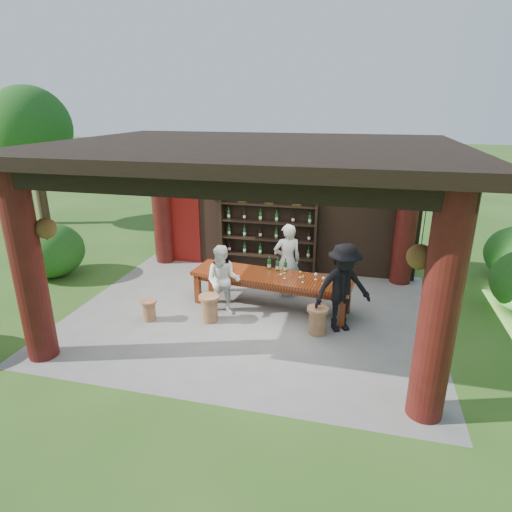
% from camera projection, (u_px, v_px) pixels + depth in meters
% --- Properties ---
extents(ground, '(90.00, 90.00, 0.00)m').
position_uv_depth(ground, '(251.00, 313.00, 9.01)').
color(ground, '#2D5119').
rests_on(ground, ground).
extents(pavilion, '(7.50, 6.00, 3.60)m').
position_uv_depth(pavilion, '(256.00, 210.00, 8.69)').
color(pavilion, slate).
rests_on(pavilion, ground).
extents(wine_shelf, '(2.50, 0.38, 2.20)m').
position_uv_depth(wine_shelf, '(268.00, 231.00, 10.92)').
color(wine_shelf, black).
rests_on(wine_shelf, ground).
extents(tasting_table, '(3.50, 1.27, 0.75)m').
position_uv_depth(tasting_table, '(271.00, 280.00, 9.08)').
color(tasting_table, '#501A0B').
rests_on(tasting_table, ground).
extents(stool_near_left, '(0.42, 0.42, 0.55)m').
position_uv_depth(stool_near_left, '(209.00, 308.00, 8.62)').
color(stool_near_left, brown).
rests_on(stool_near_left, ground).
extents(stool_near_right, '(0.41, 0.41, 0.54)m').
position_uv_depth(stool_near_right, '(317.00, 320.00, 8.14)').
color(stool_near_right, brown).
rests_on(stool_near_right, ground).
extents(stool_far_left, '(0.33, 0.33, 0.43)m').
position_uv_depth(stool_far_left, '(149.00, 310.00, 8.67)').
color(stool_far_left, brown).
rests_on(stool_far_left, ground).
extents(host, '(0.73, 0.61, 1.70)m').
position_uv_depth(host, '(287.00, 261.00, 9.59)').
color(host, beige).
rests_on(host, ground).
extents(guest_woman, '(0.79, 0.66, 1.50)m').
position_uv_depth(guest_woman, '(223.00, 281.00, 8.77)').
color(guest_woman, white).
rests_on(guest_woman, ground).
extents(guest_man, '(1.31, 1.12, 1.76)m').
position_uv_depth(guest_man, '(343.00, 288.00, 8.09)').
color(guest_man, black).
rests_on(guest_man, ground).
extents(table_bottles, '(0.45, 0.16, 0.31)m').
position_uv_depth(table_bottles, '(277.00, 264.00, 9.24)').
color(table_bottles, '#194C1E').
rests_on(table_bottles, tasting_table).
extents(table_glasses, '(2.31, 0.51, 0.15)m').
position_uv_depth(table_glasses, '(289.00, 274.00, 8.90)').
color(table_glasses, silver).
rests_on(table_glasses, tasting_table).
extents(napkin_basket, '(0.28, 0.21, 0.14)m').
position_uv_depth(napkin_basket, '(220.00, 267.00, 9.28)').
color(napkin_basket, '#BF6672').
rests_on(napkin_basket, tasting_table).
extents(shrubs, '(14.58, 7.97, 1.36)m').
position_uv_depth(shrubs, '(377.00, 284.00, 9.04)').
color(shrubs, '#194C14').
rests_on(shrubs, ground).
extents(trees, '(21.49, 10.37, 4.80)m').
position_uv_depth(trees, '(416.00, 143.00, 9.21)').
color(trees, '#3F2819').
rests_on(trees, ground).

